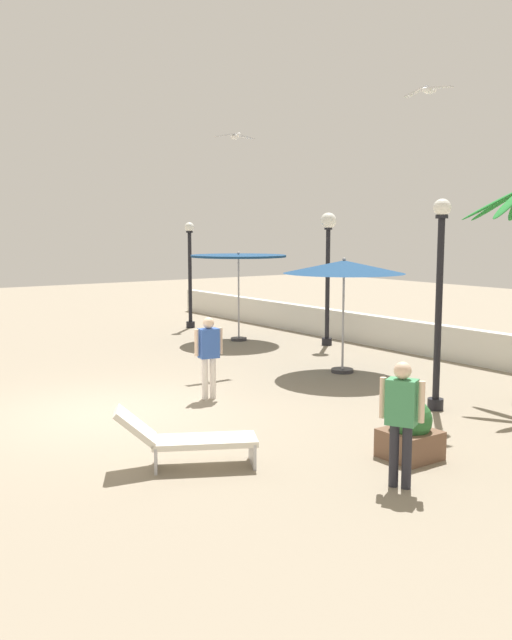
% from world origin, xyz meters
% --- Properties ---
extents(ground_plane, '(56.00, 56.00, 0.00)m').
position_xyz_m(ground_plane, '(0.00, 0.00, 0.00)').
color(ground_plane, gray).
extents(boundary_wall, '(25.20, 0.30, 0.83)m').
position_xyz_m(boundary_wall, '(0.00, 8.80, 0.42)').
color(boundary_wall, silver).
rests_on(boundary_wall, ground_plane).
extents(patio_umbrella_0, '(2.68, 2.68, 2.56)m').
position_xyz_m(patio_umbrella_0, '(-0.27, 5.63, 2.33)').
color(patio_umbrella_0, '#333338').
rests_on(patio_umbrella_0, ground_plane).
extents(patio_umbrella_2, '(2.72, 2.72, 2.55)m').
position_xyz_m(patio_umbrella_2, '(-5.34, 6.24, 2.32)').
color(patio_umbrella_2, '#333338').
rests_on(patio_umbrella_2, ground_plane).
extents(lamp_post_1, '(0.31, 0.31, 3.69)m').
position_xyz_m(lamp_post_1, '(3.10, 4.78, 2.04)').
color(lamp_post_1, black).
rests_on(lamp_post_1, ground_plane).
extents(lamp_post_2, '(0.31, 0.31, 3.41)m').
position_xyz_m(lamp_post_2, '(-8.44, 6.42, 1.89)').
color(lamp_post_2, black).
rests_on(lamp_post_2, ground_plane).
extents(lamp_post_3, '(0.43, 0.43, 3.63)m').
position_xyz_m(lamp_post_3, '(-3.26, 7.78, 2.48)').
color(lamp_post_3, black).
rests_on(lamp_post_3, ground_plane).
extents(lounge_chair_0, '(1.36, 1.93, 0.84)m').
position_xyz_m(lounge_chair_0, '(3.18, -0.31, 0.39)').
color(lounge_chair_0, '#B7B7BC').
rests_on(lounge_chair_0, ground_plane).
extents(guest_0, '(0.50, 0.38, 1.58)m').
position_xyz_m(guest_0, '(5.35, 1.49, 0.95)').
color(guest_0, '#26262D').
rests_on(guest_0, ground_plane).
extents(guest_1, '(0.30, 0.55, 1.55)m').
position_xyz_m(guest_1, '(0.10, 1.93, 0.93)').
color(guest_1, silver).
rests_on(guest_1, ground_plane).
extents(seagull_0, '(1.00, 0.38, 0.15)m').
position_xyz_m(seagull_0, '(2.42, 5.13, 5.63)').
color(seagull_0, white).
extents(seagull_1, '(0.38, 1.08, 0.14)m').
position_xyz_m(seagull_1, '(-2.69, 4.38, 5.32)').
color(seagull_1, white).
extents(planter, '(0.70, 0.70, 0.85)m').
position_xyz_m(planter, '(4.66, 2.42, 0.38)').
color(planter, brown).
rests_on(planter, ground_plane).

